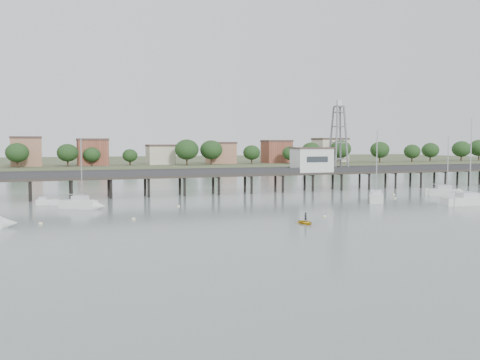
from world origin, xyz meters
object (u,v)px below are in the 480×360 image
at_px(white_tender, 47,202).
at_px(yellow_dinghy, 305,224).
at_px(sailboat_b, 86,205).
at_px(sailboat_e, 451,193).
at_px(lattice_tower, 338,139).
at_px(sailboat_c, 376,197).
at_px(sailboat_d, 475,201).
at_px(pier, 199,175).

distance_m(white_tender, yellow_dinghy, 45.59).
bearing_deg(sailboat_b, sailboat_e, 30.24).
relative_size(sailboat_e, white_tender, 3.14).
bearing_deg(sailboat_b, lattice_tower, 49.87).
distance_m(lattice_tower, sailboat_b, 57.76).
xyz_separation_m(lattice_tower, sailboat_e, (13.23, -19.82, -10.45)).
distance_m(lattice_tower, yellow_dinghy, 52.52).
bearing_deg(sailboat_c, yellow_dinghy, 163.48).
relative_size(lattice_tower, yellow_dinghy, 5.55).
bearing_deg(white_tender, sailboat_c, -3.51).
xyz_separation_m(sailboat_e, sailboat_b, (-67.68, 3.60, 0.00)).
distance_m(sailboat_d, white_tender, 71.12).
height_order(lattice_tower, sailboat_e, lattice_tower).
xyz_separation_m(sailboat_c, sailboat_b, (-48.89, 6.18, 0.01)).
bearing_deg(white_tender, sailboat_e, 2.12).
height_order(sailboat_e, yellow_dinghy, sailboat_e).
distance_m(pier, sailboat_d, 50.40).
xyz_separation_m(pier, sailboat_e, (44.73, -19.82, -3.15)).
xyz_separation_m(lattice_tower, sailboat_c, (-5.55, -22.40, -10.46)).
distance_m(sailboat_e, sailboat_c, 18.96).
xyz_separation_m(pier, lattice_tower, (31.50, 0.00, 7.31)).
relative_size(sailboat_d, white_tender, 3.91).
height_order(lattice_tower, sailboat_c, lattice_tower).
relative_size(pier, sailboat_d, 9.86).
xyz_separation_m(sailboat_e, yellow_dinghy, (-42.78, -22.16, -0.65)).
bearing_deg(white_tender, pier, 27.04).
height_order(lattice_tower, white_tender, lattice_tower).
distance_m(pier, sailboat_b, 28.27).
xyz_separation_m(white_tender, yellow_dinghy, (30.45, -33.92, -0.44)).
bearing_deg(sailboat_e, sailboat_c, -126.85).
relative_size(lattice_tower, sailboat_b, 1.36).
relative_size(sailboat_c, sailboat_b, 1.16).
relative_size(sailboat_e, yellow_dinghy, 4.37).
bearing_deg(sailboat_c, sailboat_b, 117.05).
relative_size(sailboat_b, yellow_dinghy, 4.07).
bearing_deg(sailboat_d, white_tender, 163.54).
distance_m(sailboat_d, sailboat_c, 16.02).
bearing_deg(white_tender, yellow_dinghy, -36.84).
xyz_separation_m(sailboat_e, sailboat_c, (-18.78, -2.57, -0.01)).
xyz_separation_m(pier, sailboat_d, (38.22, -32.70, -3.16)).
distance_m(sailboat_e, sailboat_b, 67.78).
bearing_deg(sailboat_b, white_tender, 157.50).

